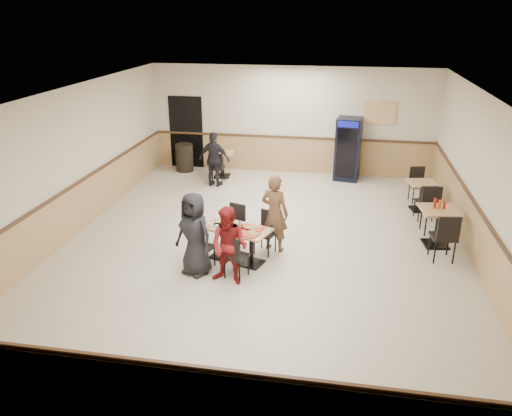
% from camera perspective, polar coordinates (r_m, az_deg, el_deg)
% --- Properties ---
extents(ground, '(10.00, 10.00, 0.00)m').
position_cam_1_polar(ground, '(10.04, 0.78, -4.34)').
color(ground, beige).
rests_on(ground, ground).
extents(room_shell, '(10.00, 10.00, 10.00)m').
position_cam_1_polar(room_shell, '(12.08, 11.11, 2.82)').
color(room_shell, silver).
rests_on(room_shell, ground).
extents(main_table, '(1.39, 1.00, 0.67)m').
position_cam_1_polar(main_table, '(9.30, -2.22, -3.53)').
color(main_table, black).
rests_on(main_table, ground).
extents(main_chairs, '(1.52, 1.75, 0.85)m').
position_cam_1_polar(main_chairs, '(9.33, -2.46, -3.59)').
color(main_chairs, black).
rests_on(main_chairs, ground).
extents(diner_woman_left, '(0.88, 0.75, 1.52)m').
position_cam_1_polar(diner_woman_left, '(8.79, -7.06, -2.99)').
color(diner_woman_left, black).
rests_on(diner_woman_left, ground).
extents(diner_woman_right, '(0.77, 0.66, 1.39)m').
position_cam_1_polar(diner_woman_right, '(8.46, -3.07, -4.38)').
color(diner_woman_right, maroon).
rests_on(diner_woman_right, ground).
extents(diner_man_opposite, '(0.65, 0.52, 1.54)m').
position_cam_1_polar(diner_man_opposite, '(9.60, 2.15, -0.59)').
color(diner_man_opposite, brown).
rests_on(diner_man_opposite, ground).
extents(lone_diner, '(0.90, 0.48, 1.46)m').
position_cam_1_polar(lone_diner, '(13.24, -4.78, 5.55)').
color(lone_diner, black).
rests_on(lone_diner, ground).
extents(tabletop_clutter, '(1.06, 0.71, 0.12)m').
position_cam_1_polar(tabletop_clutter, '(9.14, -2.13, -2.28)').
color(tabletop_clutter, '#B7200C').
rests_on(tabletop_clutter, main_table).
extents(side_table_near, '(0.82, 0.82, 0.78)m').
position_cam_1_polar(side_table_near, '(10.49, 20.10, -1.45)').
color(side_table_near, black).
rests_on(side_table_near, ground).
extents(side_table_near_chair_south, '(0.52, 0.52, 0.98)m').
position_cam_1_polar(side_table_near_chair_south, '(9.94, 20.63, -2.97)').
color(side_table_near_chair_south, black).
rests_on(side_table_near_chair_south, ground).
extents(side_table_near_chair_north, '(0.52, 0.52, 0.98)m').
position_cam_1_polar(side_table_near_chair_north, '(11.07, 19.60, -0.32)').
color(side_table_near_chair_north, black).
rests_on(side_table_near_chair_north, ground).
extents(side_table_far, '(0.76, 0.76, 0.69)m').
position_cam_1_polar(side_table_far, '(12.26, 18.39, 1.78)').
color(side_table_far, black).
rests_on(side_table_far, ground).
extents(side_table_far_chair_south, '(0.48, 0.48, 0.87)m').
position_cam_1_polar(side_table_far_chair_south, '(11.76, 18.71, 0.78)').
color(side_table_far_chair_south, black).
rests_on(side_table_far_chair_south, ground).
extents(side_table_far_chair_north, '(0.48, 0.48, 0.87)m').
position_cam_1_polar(side_table_far_chair_north, '(12.78, 18.07, 2.52)').
color(side_table_far_chair_north, black).
rests_on(side_table_far_chair_north, ground).
extents(condiment_caddy, '(0.23, 0.06, 0.20)m').
position_cam_1_polar(condiment_caddy, '(10.41, 20.14, 0.43)').
color(condiment_caddy, '#A01E0B').
rests_on(condiment_caddy, side_table_near).
extents(back_table, '(0.72, 0.72, 0.71)m').
position_cam_1_polar(back_table, '(14.07, -3.92, 5.45)').
color(back_table, black).
rests_on(back_table, ground).
extents(back_table_chair_lone, '(0.45, 0.45, 0.90)m').
position_cam_1_polar(back_table_chair_lone, '(13.54, -4.49, 4.68)').
color(back_table_chair_lone, black).
rests_on(back_table_chair_lone, ground).
extents(pepsi_cooler, '(0.73, 0.74, 1.71)m').
position_cam_1_polar(pepsi_cooler, '(13.96, 10.45, 6.64)').
color(pepsi_cooler, black).
rests_on(pepsi_cooler, ground).
extents(trash_bin, '(0.50, 0.50, 0.79)m').
position_cam_1_polar(trash_bin, '(14.74, -8.17, 5.72)').
color(trash_bin, black).
rests_on(trash_bin, ground).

